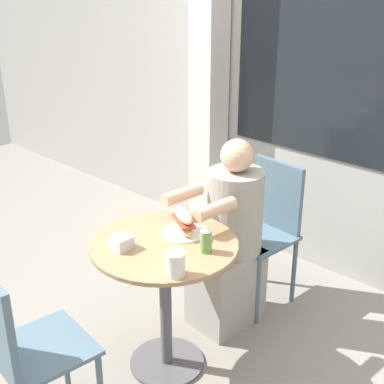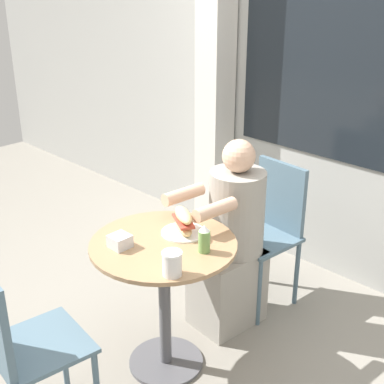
% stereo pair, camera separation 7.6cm
% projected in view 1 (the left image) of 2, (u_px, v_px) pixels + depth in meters
% --- Properties ---
extents(ground_plane, '(8.00, 8.00, 0.00)m').
position_uv_depth(ground_plane, '(167.00, 363.00, 2.80)').
color(ground_plane, gray).
extents(storefront_wall, '(8.00, 0.09, 2.80)m').
position_uv_depth(storefront_wall, '(332.00, 59.00, 3.23)').
color(storefront_wall, '#9E9E99').
rests_on(storefront_wall, ground_plane).
extents(lattice_pillar, '(0.20, 0.20, 2.40)m').
position_uv_depth(lattice_pillar, '(209.00, 77.00, 3.72)').
color(lattice_pillar, beige).
rests_on(lattice_pillar, ground_plane).
extents(cafe_table, '(0.70, 0.70, 0.72)m').
position_uv_depth(cafe_table, '(165.00, 278.00, 2.59)').
color(cafe_table, '#997551').
rests_on(cafe_table, ground_plane).
extents(diner_chair, '(0.41, 0.41, 0.87)m').
position_uv_depth(diner_chair, '(268.00, 220.00, 3.18)').
color(diner_chair, slate).
rests_on(diner_chair, ground_plane).
extents(seated_diner, '(0.35, 0.56, 1.09)m').
position_uv_depth(seated_diner, '(230.00, 247.00, 2.97)').
color(seated_diner, gray).
rests_on(seated_diner, ground_plane).
extents(empty_chair_across, '(0.43, 0.43, 0.87)m').
position_uv_depth(empty_chair_across, '(20.00, 342.00, 2.15)').
color(empty_chair_across, slate).
rests_on(empty_chair_across, ground_plane).
extents(sandwich_on_plate, '(0.22, 0.22, 0.12)m').
position_uv_depth(sandwich_on_plate, '(184.00, 224.00, 2.59)').
color(sandwich_on_plate, white).
rests_on(sandwich_on_plate, cafe_table).
extents(drink_cup, '(0.09, 0.09, 0.11)m').
position_uv_depth(drink_cup, '(175.00, 264.00, 2.23)').
color(drink_cup, silver).
rests_on(drink_cup, cafe_table).
extents(napkin_box, '(0.09, 0.09, 0.06)m').
position_uv_depth(napkin_box, '(121.00, 242.00, 2.46)').
color(napkin_box, silver).
rests_on(napkin_box, cafe_table).
extents(condiment_bottle, '(0.06, 0.06, 0.13)m').
position_uv_depth(condiment_bottle, '(206.00, 239.00, 2.42)').
color(condiment_bottle, '#66934C').
rests_on(condiment_bottle, cafe_table).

